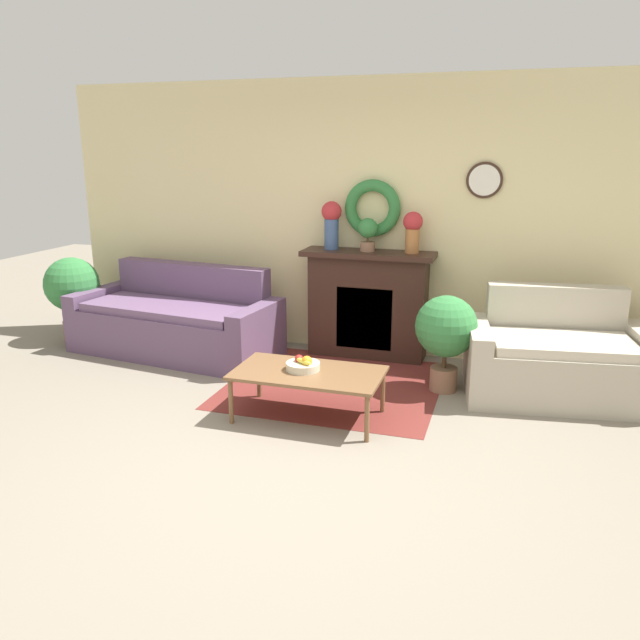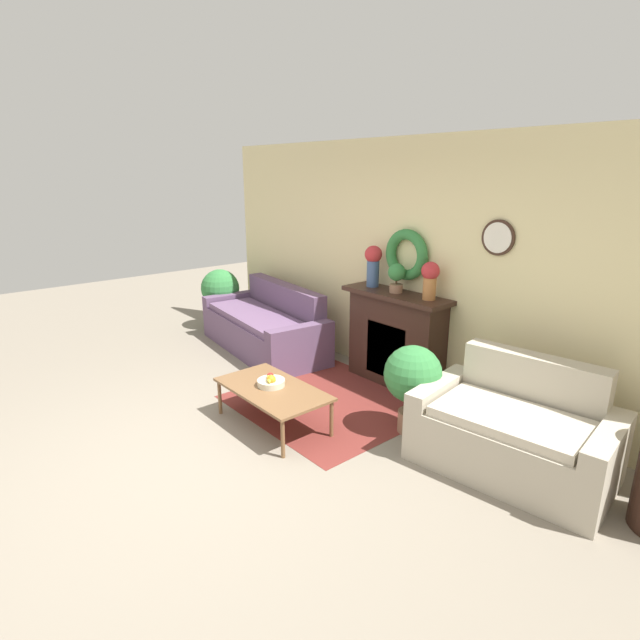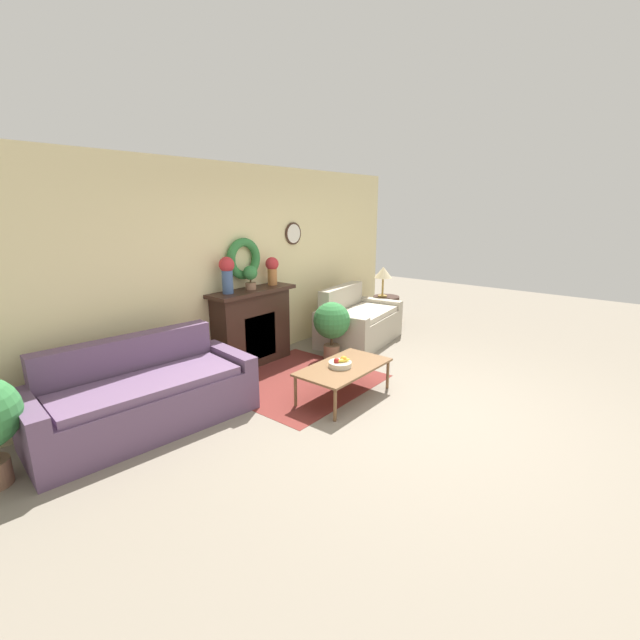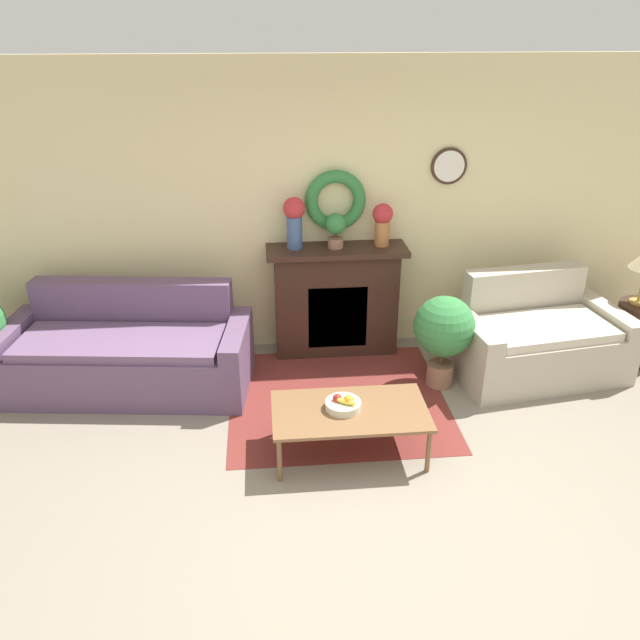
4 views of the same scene
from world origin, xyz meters
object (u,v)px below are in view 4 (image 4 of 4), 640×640
couch_left (128,353)px  potted_plant_on_mantel (336,228)px  fruit_bowl (344,404)px  vase_on_mantel_left (294,219)px  fireplace (336,300)px  coffee_table (350,413)px  loveseat_right (535,339)px  potted_plant_floor_by_loveseat (444,330)px  vase_on_mantel_right (382,221)px  side_table_by_loveseat (640,332)px

couch_left → potted_plant_on_mantel: potted_plant_on_mantel is taller
fruit_bowl → vase_on_mantel_left: size_ratio=0.56×
fireplace → coffee_table: 1.64m
loveseat_right → coffee_table: (-1.86, -1.07, 0.03)m
fruit_bowl → potted_plant_floor_by_loveseat: potted_plant_floor_by_loveseat is taller
vase_on_mantel_left → fireplace: bearing=-0.8°
fireplace → potted_plant_floor_by_loveseat: bearing=-40.7°
couch_left → coffee_table: size_ratio=1.93×
couch_left → fruit_bowl: (1.76, -1.14, 0.11)m
couch_left → loveseat_right: size_ratio=1.37×
loveseat_right → coffee_table: loveseat_right is taller
fruit_bowl → vase_on_mantel_right: 1.92m
fruit_bowl → fireplace: bearing=85.4°
loveseat_right → fruit_bowl: bearing=-159.0°
coffee_table → potted_plant_on_mantel: potted_plant_on_mantel is taller
loveseat_right → side_table_by_loveseat: 1.09m
side_table_by_loveseat → vase_on_mantel_left: 3.44m
vase_on_mantel_right → fruit_bowl: bearing=-108.7°
side_table_by_loveseat → vase_on_mantel_left: bearing=172.0°
loveseat_right → vase_on_mantel_left: (-2.16, 0.57, 1.03)m
vase_on_mantel_right → potted_plant_on_mantel: (-0.43, -0.02, -0.04)m
potted_plant_floor_by_loveseat → vase_on_mantel_right: bearing=120.4°
loveseat_right → side_table_by_loveseat: (1.08, 0.11, -0.03)m
vase_on_mantel_left → potted_plant_floor_by_loveseat: bearing=-30.8°
potted_plant_on_mantel → vase_on_mantel_left: bearing=176.9°
couch_left → potted_plant_on_mantel: bearing=20.5°
coffee_table → fruit_bowl: 0.09m
side_table_by_loveseat → potted_plant_on_mantel: potted_plant_on_mantel is taller
fireplace → side_table_by_loveseat: 2.90m
side_table_by_loveseat → vase_on_mantel_right: bearing=169.4°
loveseat_right → side_table_by_loveseat: bearing=-1.8°
coffee_table → vase_on_mantel_right: 1.95m
couch_left → vase_on_mantel_left: (1.51, 0.48, 1.03)m
coffee_table → vase_on_mantel_left: 1.93m
vase_on_mantel_right → fireplace: bearing=-179.2°
vase_on_mantel_right → potted_plant_floor_by_loveseat: vase_on_mantel_right is taller
coffee_table → potted_plant_on_mantel: bearing=87.4°
vase_on_mantel_right → couch_left: bearing=-168.3°
coffee_table → couch_left: bearing=147.4°
couch_left → fruit_bowl: 2.10m
side_table_by_loveseat → loveseat_right: bearing=-174.0°
potted_plant_on_mantel → vase_on_mantel_right: bearing=2.7°
couch_left → vase_on_mantel_left: vase_on_mantel_left is taller
coffee_table → side_table_by_loveseat: size_ratio=2.01×
vase_on_mantel_left → potted_plant_on_mantel: size_ratio=1.47×
couch_left → side_table_by_loveseat: size_ratio=3.89×
couch_left → loveseat_right: (3.66, -0.09, 0.00)m
coffee_table → fruit_bowl: bearing=159.8°
loveseat_right → vase_on_mantel_right: bearing=149.5°
vase_on_mantel_left → potted_plant_on_mantel: 0.38m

